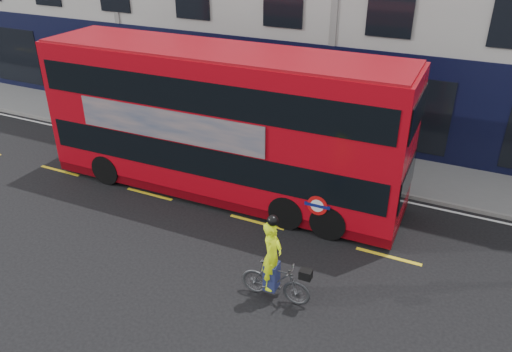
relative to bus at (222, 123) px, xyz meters
The scene contains 7 objects.
ground 4.18m from the bus, 56.52° to the right, with size 120.00×120.00×0.00m, color black.
pavement 4.77m from the bus, 63.14° to the left, with size 60.00×3.00×0.12m, color slate.
kerb 3.74m from the bus, 49.48° to the left, with size 60.00×0.12×0.13m, color slate.
road_edge_line 3.61m from the bus, 45.26° to the left, with size 58.00×0.10×0.01m, color silver.
lane_dashes 3.35m from the bus, 35.28° to the right, with size 58.00×0.12×0.01m, color yellow, non-canonical shape.
bus is the anchor object (origin of this frame).
cyclist 5.83m from the bus, 48.67° to the right, with size 1.78×0.67×2.36m.
Camera 1 is at (5.49, -10.07, 8.32)m, focal length 35.00 mm.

